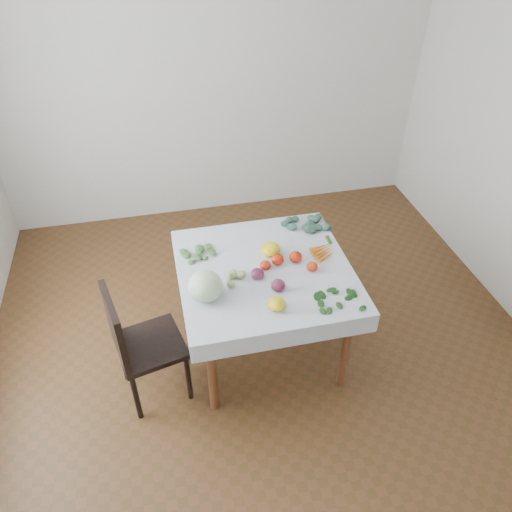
{
  "coord_description": "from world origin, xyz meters",
  "views": [
    {
      "loc": [
        -0.61,
        -2.44,
        2.84
      ],
      "look_at": [
        -0.04,
        0.07,
        0.82
      ],
      "focal_mm": 35.0,
      "sensor_mm": 36.0,
      "label": 1
    }
  ],
  "objects_px": {
    "heirloom_back": "(271,249)",
    "carrot_bunch": "(323,251)",
    "chair": "(136,341)",
    "cabbage": "(205,286)",
    "table": "(265,281)"
  },
  "relations": [
    {
      "from": "table",
      "to": "carrot_bunch",
      "type": "relative_size",
      "value": 5.13
    },
    {
      "from": "table",
      "to": "cabbage",
      "type": "relative_size",
      "value": 4.72
    },
    {
      "from": "cabbage",
      "to": "carrot_bunch",
      "type": "relative_size",
      "value": 1.09
    },
    {
      "from": "table",
      "to": "heirloom_back",
      "type": "bearing_deg",
      "value": 62.54
    },
    {
      "from": "cabbage",
      "to": "heirloom_back",
      "type": "height_order",
      "value": "cabbage"
    },
    {
      "from": "chair",
      "to": "cabbage",
      "type": "xyz_separation_m",
      "value": [
        0.46,
        0.03,
        0.34
      ]
    },
    {
      "from": "cabbage",
      "to": "heirloom_back",
      "type": "xyz_separation_m",
      "value": [
        0.49,
        0.33,
        -0.05
      ]
    },
    {
      "from": "chair",
      "to": "heirloom_back",
      "type": "relative_size",
      "value": 6.82
    },
    {
      "from": "table",
      "to": "carrot_bunch",
      "type": "distance_m",
      "value": 0.45
    },
    {
      "from": "heirloom_back",
      "to": "carrot_bunch",
      "type": "height_order",
      "value": "heirloom_back"
    },
    {
      "from": "table",
      "to": "chair",
      "type": "height_order",
      "value": "chair"
    },
    {
      "from": "chair",
      "to": "carrot_bunch",
      "type": "xyz_separation_m",
      "value": [
        1.31,
        0.3,
        0.26
      ]
    },
    {
      "from": "chair",
      "to": "cabbage",
      "type": "relative_size",
      "value": 4.23
    },
    {
      "from": "cabbage",
      "to": "heirloom_back",
      "type": "relative_size",
      "value": 1.61
    },
    {
      "from": "chair",
      "to": "carrot_bunch",
      "type": "distance_m",
      "value": 1.36
    }
  ]
}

